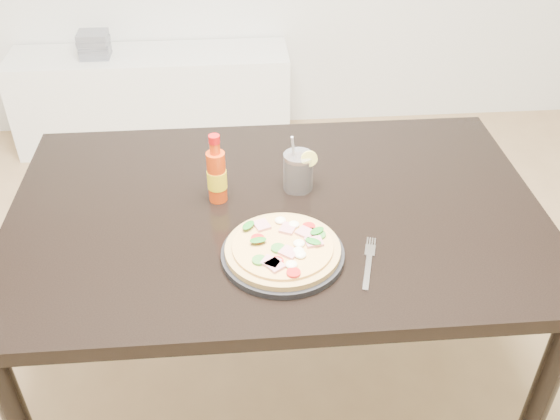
{
  "coord_description": "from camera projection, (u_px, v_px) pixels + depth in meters",
  "views": [
    {
      "loc": [
        -0.38,
        -0.94,
        1.72
      ],
      "look_at": [
        -0.28,
        0.26,
        0.83
      ],
      "focal_mm": 40.0,
      "sensor_mm": 36.0,
      "label": 1
    }
  ],
  "objects": [
    {
      "name": "cola_cup",
      "position": [
        298.0,
        172.0,
        1.68
      ],
      "size": [
        0.09,
        0.08,
        0.17
      ],
      "rotation": [
        0.0,
        0.0,
        -0.14
      ],
      "color": "black",
      "rests_on": "dining_table"
    },
    {
      "name": "plate",
      "position": [
        283.0,
        254.0,
        1.47
      ],
      "size": [
        0.29,
        0.29,
        0.02
      ],
      "primitive_type": "cylinder",
      "color": "black",
      "rests_on": "dining_table"
    },
    {
      "name": "hot_sauce_bottle",
      "position": [
        217.0,
        175.0,
        1.62
      ],
      "size": [
        0.06,
        0.06,
        0.19
      ],
      "rotation": [
        0.0,
        0.0,
        0.39
      ],
      "color": "red",
      "rests_on": "dining_table"
    },
    {
      "name": "fork",
      "position": [
        369.0,
        261.0,
        1.46
      ],
      "size": [
        0.07,
        0.19,
        0.0
      ],
      "rotation": [
        0.0,
        0.0,
        -0.27
      ],
      "color": "silver",
      "rests_on": "dining_table"
    },
    {
      "name": "dining_table",
      "position": [
        276.0,
        232.0,
        1.69
      ],
      "size": [
        1.4,
        0.9,
        0.75
      ],
      "color": "black",
      "rests_on": "ground"
    },
    {
      "name": "pizza",
      "position": [
        283.0,
        248.0,
        1.46
      ],
      "size": [
        0.27,
        0.27,
        0.03
      ],
      "color": "tan",
      "rests_on": "plate"
    },
    {
      "name": "cd_stack",
      "position": [
        94.0,
        45.0,
        3.04
      ],
      "size": [
        0.14,
        0.12,
        0.13
      ],
      "color": "slate",
      "rests_on": "media_console"
    },
    {
      "name": "media_console",
      "position": [
        154.0,
        99.0,
        3.26
      ],
      "size": [
        1.4,
        0.34,
        0.5
      ],
      "primitive_type": "cube",
      "color": "white",
      "rests_on": "ground"
    }
  ]
}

